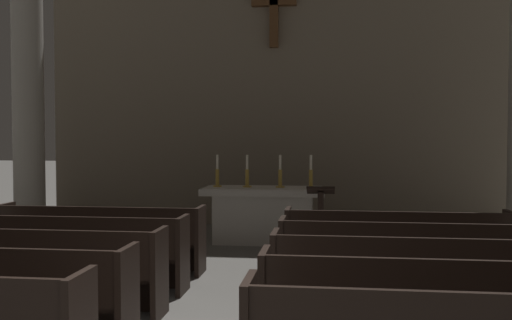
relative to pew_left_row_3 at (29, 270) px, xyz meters
name	(u,v)px	position (x,y,z in m)	size (l,w,h in m)	color
pew_left_row_3	(29,270)	(0.00, 0.00, 0.00)	(2.97, 0.50, 0.95)	black
pew_left_row_4	(69,252)	(0.00, 0.98, 0.00)	(2.97, 0.50, 0.95)	black
pew_left_row_5	(100,238)	(0.00, 1.96, 0.00)	(2.97, 0.50, 0.95)	black
pew_right_row_2	(438,311)	(4.13, -0.98, 0.00)	(2.97, 0.50, 0.95)	black
pew_right_row_3	(420,282)	(4.13, 0.00, 0.00)	(2.97, 0.50, 0.95)	black
pew_right_row_4	(406,261)	(4.13, 0.98, 0.00)	(2.97, 0.50, 0.95)	black
pew_right_row_5	(396,245)	(4.13, 1.96, 0.00)	(2.97, 0.50, 0.95)	black
column_left_second	(27,55)	(-2.45, 4.51, 2.99)	(0.87, 0.87, 7.11)	#ADA89E
altar	(264,213)	(2.07, 4.47, 0.06)	(2.20, 0.90, 1.01)	#BCB7AD
candlestick_outer_left	(217,177)	(1.22, 4.47, 0.72)	(0.16, 0.16, 0.59)	#B79338
candlestick_inner_left	(247,177)	(1.77, 4.47, 0.72)	(0.16, 0.16, 0.59)	#B79338
candlestick_inner_right	(280,177)	(2.37, 4.47, 0.72)	(0.16, 0.16, 0.59)	#B79338
candlestick_outer_right	(311,178)	(2.92, 4.47, 0.72)	(0.16, 0.16, 0.59)	#B79338
apse_with_cross	(275,34)	(2.07, 6.66, 3.68)	(9.95, 0.43, 8.30)	gray
lectern	(321,224)	(3.11, 3.27, 0.07)	(0.44, 0.36, 1.15)	black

